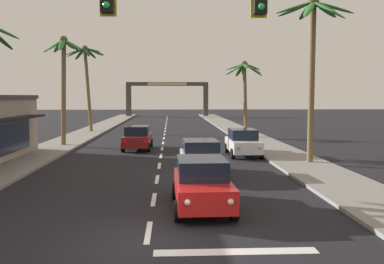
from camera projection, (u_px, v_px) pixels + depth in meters
The scene contains 14 objects.
ground_plane at pixel (146, 245), 10.88m from camera, with size 220.00×220.00×0.00m, color black.
sidewalk_right at pixel (269, 147), 31.17m from camera, with size 3.20×110.00×0.14m, color gray.
sidewalk_left at pixel (52, 148), 30.40m from camera, with size 3.20×110.00×0.14m, color gray.
lane_markings at pixel (168, 147), 31.62m from camera, with size 4.28×89.45×0.01m.
traffic_signal_mast at pixel (270, 28), 10.85m from camera, with size 11.57×0.41×7.61m.
sedan_lead_at_stop_bar at pixel (202, 183), 14.36m from camera, with size 2.02×4.48×1.68m.
sedan_third_in_queue at pixel (201, 158), 20.36m from camera, with size 2.05×4.49×1.68m.
sedan_oncoming_far at pixel (138, 138), 30.17m from camera, with size 2.00×4.47×1.68m.
sedan_parked_nearest_kerb at pixel (243, 142), 27.16m from camera, with size 1.95×4.45×1.68m.
palm_left_third at pixel (64, 68), 31.72m from camera, with size 3.07×3.22×8.20m.
palm_left_farthest at pixel (86, 68), 44.02m from camera, with size 4.03×3.80×8.95m.
palm_right_second at pixel (313, 42), 23.19m from camera, with size 4.23×4.18×9.08m.
palm_right_third at pixel (244, 79), 38.43m from camera, with size 3.61×3.79×6.92m.
town_gateway_arch at pixel (167, 94), 79.13m from camera, with size 15.12×0.90×6.35m.
Camera 1 is at (0.64, -10.65, 3.77)m, focal length 40.13 mm.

